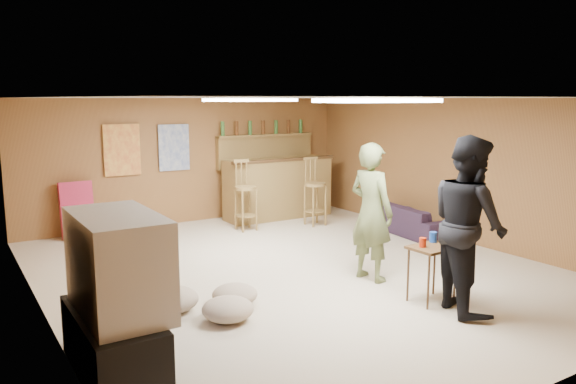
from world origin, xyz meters
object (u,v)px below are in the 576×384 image
person_olive (371,212)px  tv_body (118,264)px  sofa (412,219)px  bar_counter (278,188)px  person_black (469,224)px  tray_table (431,274)px

person_olive → tv_body: bearing=93.6°
person_olive → sofa: size_ratio=1.04×
bar_counter → person_olive: (-0.92, -3.71, 0.29)m
person_black → sofa: size_ratio=1.13×
person_black → sofa: bearing=-13.2°
tv_body → person_olive: bearing=12.9°
person_olive → tray_table: bearing=174.1°
person_black → sofa: (1.92, 2.75, -0.68)m
tv_body → bar_counter: size_ratio=0.55×
tv_body → sofa: 5.82m
bar_counter → sofa: 2.57m
sofa → tray_table: (-2.06, -2.41, 0.07)m
tv_body → person_black: person_black is taller
tray_table → bar_counter: bearing=79.6°
bar_counter → tray_table: 4.74m
person_black → tv_body: bearing=102.5°
person_olive → tray_table: person_olive is taller
tray_table → tv_body: bearing=176.3°
person_olive → tray_table: size_ratio=2.71×
tv_body → bar_counter: 6.09m
bar_counter → tv_body: bearing=-133.0°
bar_counter → person_black: person_black is taller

